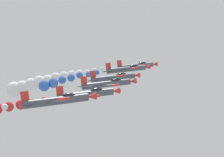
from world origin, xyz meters
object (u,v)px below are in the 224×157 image
at_px(airplane_right_outer, 87,94).
at_px(airplane_trailing, 57,101).
at_px(airplane_right_inner, 114,78).
at_px(airplane_left_outer, 107,84).
at_px(airplane_left_inner, 127,69).
at_px(airplane_lead, 136,66).

bearing_deg(airplane_right_outer, airplane_trailing, -42.71).
distance_m(airplane_right_inner, airplane_left_outer, 10.03).
bearing_deg(airplane_left_inner, airplane_right_outer, -37.36).
xyz_separation_m(airplane_lead, airplane_left_inner, (8.17, -6.52, 1.64)).
xyz_separation_m(airplane_left_inner, airplane_trailing, (33.90, -27.18, 5.61)).
relative_size(airplane_right_inner, airplane_left_outer, 1.00).
bearing_deg(airplane_left_outer, airplane_right_inner, 148.21).
bearing_deg(airplane_right_outer, airplane_left_outer, 139.62).
height_order(airplane_left_inner, airplane_right_inner, airplane_right_inner).
bearing_deg(airplane_left_outer, airplane_left_inner, 144.25).
relative_size(airplane_right_inner, airplane_right_outer, 1.00).
bearing_deg(airplane_left_inner, airplane_left_outer, -35.75).
bearing_deg(airplane_left_outer, airplane_trailing, -41.53).
bearing_deg(airplane_trailing, airplane_left_inner, 141.28).
relative_size(airplane_lead, airplane_right_inner, 1.00).
bearing_deg(airplane_left_outer, airplane_lead, 143.32).
distance_m(airplane_right_inner, airplane_trailing, 32.52).
relative_size(airplane_left_inner, airplane_right_inner, 1.00).
relative_size(airplane_right_outer, airplane_trailing, 1.00).
relative_size(airplane_lead, airplane_left_inner, 1.00).
distance_m(airplane_lead, airplane_right_inner, 21.88).
bearing_deg(airplane_left_inner, airplane_trailing, -38.72).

